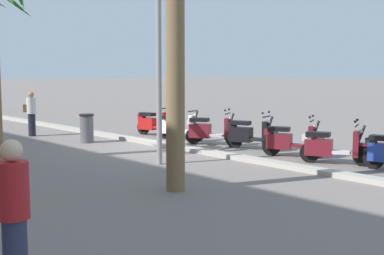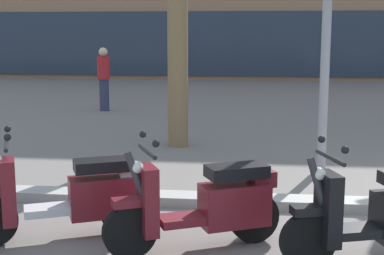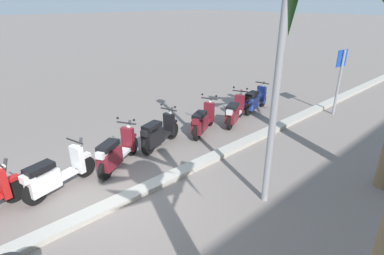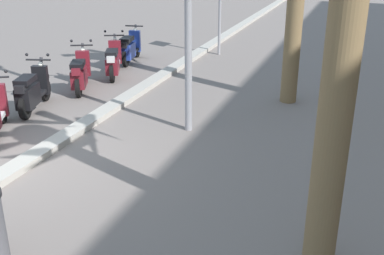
{
  "view_description": "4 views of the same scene",
  "coord_description": "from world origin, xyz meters",
  "px_view_note": "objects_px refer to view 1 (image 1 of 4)",
  "views": [
    {
      "loc": [
        -12.73,
        10.4,
        2.44
      ],
      "look_at": [
        -3.21,
        1.83,
        1.0
      ],
      "focal_mm": 49.18,
      "sensor_mm": 36.0,
      "label": 1
    },
    {
      "loc": [
        -3.35,
        -6.54,
        2.12
      ],
      "look_at": [
        -4.21,
        0.79,
        0.86
      ],
      "focal_mm": 52.48,
      "sensor_mm": 36.0,
      "label": 2
    },
    {
      "loc": [
        2.54,
        5.15,
        4.01
      ],
      "look_at": [
        -2.07,
        0.13,
        1.15
      ],
      "focal_mm": 28.42,
      "sensor_mm": 36.0,
      "label": 3
    },
    {
      "loc": [
        5.81,
        5.28,
        3.57
      ],
      "look_at": [
        -0.07,
        3.08,
        1.03
      ],
      "focal_mm": 44.09,
      "sensor_mm": 36.0,
      "label": 4
    }
  ],
  "objects_px": {
    "scooter_black_gap_after_mid": "(249,134)",
    "scooter_maroon_lead_nearest": "(209,130)",
    "scooter_maroon_second_in_line": "(330,147)",
    "scooter_maroon_far_back": "(289,141)",
    "pedestrian_strolling_near_curb": "(14,215)",
    "scooter_red_tail_end": "(153,123)",
    "pedestrian_by_palm_tree": "(31,113)",
    "scooter_white_mid_rear": "(177,127)",
    "street_lamp": "(158,11)",
    "litter_bin": "(87,128)"
  },
  "relations": [
    {
      "from": "street_lamp",
      "to": "litter_bin",
      "type": "bearing_deg",
      "value": -8.28
    },
    {
      "from": "scooter_maroon_lead_nearest",
      "to": "litter_bin",
      "type": "height_order",
      "value": "scooter_maroon_lead_nearest"
    },
    {
      "from": "scooter_maroon_second_in_line",
      "to": "scooter_red_tail_end",
      "type": "bearing_deg",
      "value": -1.21
    },
    {
      "from": "scooter_maroon_lead_nearest",
      "to": "pedestrian_by_palm_tree",
      "type": "height_order",
      "value": "pedestrian_by_palm_tree"
    },
    {
      "from": "scooter_maroon_second_in_line",
      "to": "litter_bin",
      "type": "xyz_separation_m",
      "value": [
        7.6,
        2.6,
        0.04
      ]
    },
    {
      "from": "litter_bin",
      "to": "street_lamp",
      "type": "distance_m",
      "value": 5.83
    },
    {
      "from": "scooter_red_tail_end",
      "to": "pedestrian_by_palm_tree",
      "type": "height_order",
      "value": "pedestrian_by_palm_tree"
    },
    {
      "from": "scooter_black_gap_after_mid",
      "to": "pedestrian_by_palm_tree",
      "type": "distance_m",
      "value": 8.14
    },
    {
      "from": "scooter_maroon_lead_nearest",
      "to": "street_lamp",
      "type": "height_order",
      "value": "street_lamp"
    },
    {
      "from": "scooter_maroon_lead_nearest",
      "to": "scooter_red_tail_end",
      "type": "height_order",
      "value": "scooter_maroon_lead_nearest"
    },
    {
      "from": "scooter_maroon_second_in_line",
      "to": "scooter_black_gap_after_mid",
      "type": "relative_size",
      "value": 1.02
    },
    {
      "from": "pedestrian_by_palm_tree",
      "to": "litter_bin",
      "type": "xyz_separation_m",
      "value": [
        -2.8,
        -0.61,
        -0.37
      ]
    },
    {
      "from": "scooter_white_mid_rear",
      "to": "litter_bin",
      "type": "relative_size",
      "value": 1.89
    },
    {
      "from": "scooter_maroon_far_back",
      "to": "litter_bin",
      "type": "relative_size",
      "value": 1.76
    },
    {
      "from": "scooter_maroon_second_in_line",
      "to": "street_lamp",
      "type": "bearing_deg",
      "value": 48.78
    },
    {
      "from": "scooter_maroon_lead_nearest",
      "to": "pedestrian_strolling_near_curb",
      "type": "bearing_deg",
      "value": 126.0
    },
    {
      "from": "scooter_maroon_second_in_line",
      "to": "scooter_maroon_far_back",
      "type": "xyz_separation_m",
      "value": [
        1.41,
        -0.13,
        0.0
      ]
    },
    {
      "from": "pedestrian_strolling_near_curb",
      "to": "pedestrian_by_palm_tree",
      "type": "distance_m",
      "value": 14.04
    },
    {
      "from": "scooter_red_tail_end",
      "to": "pedestrian_by_palm_tree",
      "type": "bearing_deg",
      "value": 50.33
    },
    {
      "from": "pedestrian_strolling_near_curb",
      "to": "scooter_maroon_lead_nearest",
      "type": "bearing_deg",
      "value": -54.0
    },
    {
      "from": "scooter_maroon_far_back",
      "to": "pedestrian_strolling_near_curb",
      "type": "relative_size",
      "value": 0.98
    },
    {
      "from": "scooter_maroon_lead_nearest",
      "to": "scooter_red_tail_end",
      "type": "xyz_separation_m",
      "value": [
        3.04,
        -0.11,
        -0.01
      ]
    },
    {
      "from": "scooter_maroon_far_back",
      "to": "street_lamp",
      "type": "bearing_deg",
      "value": 66.71
    },
    {
      "from": "scooter_maroon_lead_nearest",
      "to": "pedestrian_by_palm_tree",
      "type": "distance_m",
      "value": 6.7
    },
    {
      "from": "scooter_red_tail_end",
      "to": "pedestrian_strolling_near_curb",
      "type": "xyz_separation_m",
      "value": [
        -9.84,
        9.48,
        0.45
      ]
    },
    {
      "from": "scooter_black_gap_after_mid",
      "to": "scooter_maroon_lead_nearest",
      "type": "height_order",
      "value": "same"
    },
    {
      "from": "scooter_maroon_second_in_line",
      "to": "scooter_black_gap_after_mid",
      "type": "xyz_separation_m",
      "value": [
        3.06,
        -0.29,
        0.01
      ]
    },
    {
      "from": "scooter_red_tail_end",
      "to": "scooter_black_gap_after_mid",
      "type": "bearing_deg",
      "value": -178.35
    },
    {
      "from": "scooter_black_gap_after_mid",
      "to": "scooter_red_tail_end",
      "type": "xyz_separation_m",
      "value": [
        4.54,
        0.13,
        -0.01
      ]
    },
    {
      "from": "scooter_black_gap_after_mid",
      "to": "scooter_white_mid_rear",
      "type": "bearing_deg",
      "value": 4.74
    },
    {
      "from": "scooter_black_gap_after_mid",
      "to": "street_lamp",
      "type": "xyz_separation_m",
      "value": [
        -0.18,
        3.58,
        3.38
      ]
    },
    {
      "from": "scooter_maroon_far_back",
      "to": "pedestrian_by_palm_tree",
      "type": "relative_size",
      "value": 1.04
    },
    {
      "from": "scooter_black_gap_after_mid",
      "to": "street_lamp",
      "type": "relative_size",
      "value": 0.27
    },
    {
      "from": "scooter_white_mid_rear",
      "to": "scooter_red_tail_end",
      "type": "xyz_separation_m",
      "value": [
        1.51,
        -0.12,
        0.0
      ]
    },
    {
      "from": "litter_bin",
      "to": "scooter_maroon_lead_nearest",
      "type": "bearing_deg",
      "value": -138.79
    },
    {
      "from": "scooter_maroon_second_in_line",
      "to": "scooter_red_tail_end",
      "type": "relative_size",
      "value": 1.0
    },
    {
      "from": "pedestrian_by_palm_tree",
      "to": "scooter_white_mid_rear",
      "type": "bearing_deg",
      "value": -142.97
    },
    {
      "from": "scooter_red_tail_end",
      "to": "street_lamp",
      "type": "height_order",
      "value": "street_lamp"
    },
    {
      "from": "scooter_maroon_far_back",
      "to": "scooter_red_tail_end",
      "type": "relative_size",
      "value": 0.97
    },
    {
      "from": "scooter_red_tail_end",
      "to": "litter_bin",
      "type": "xyz_separation_m",
      "value": [
        -0.01,
        2.77,
        0.04
      ]
    },
    {
      "from": "scooter_maroon_far_back",
      "to": "pedestrian_by_palm_tree",
      "type": "height_order",
      "value": "pedestrian_by_palm_tree"
    },
    {
      "from": "scooter_black_gap_after_mid",
      "to": "scooter_white_mid_rear",
      "type": "xyz_separation_m",
      "value": [
        3.03,
        0.25,
        -0.01
      ]
    },
    {
      "from": "scooter_red_tail_end",
      "to": "litter_bin",
      "type": "distance_m",
      "value": 2.77
    },
    {
      "from": "scooter_maroon_second_in_line",
      "to": "pedestrian_by_palm_tree",
      "type": "bearing_deg",
      "value": 17.16
    },
    {
      "from": "scooter_maroon_second_in_line",
      "to": "scooter_white_mid_rear",
      "type": "height_order",
      "value": "scooter_maroon_second_in_line"
    },
    {
      "from": "scooter_maroon_lead_nearest",
      "to": "scooter_white_mid_rear",
      "type": "height_order",
      "value": "scooter_maroon_lead_nearest"
    },
    {
      "from": "scooter_black_gap_after_mid",
      "to": "scooter_white_mid_rear",
      "type": "distance_m",
      "value": 3.04
    },
    {
      "from": "street_lamp",
      "to": "scooter_red_tail_end",
      "type": "bearing_deg",
      "value": -36.17
    },
    {
      "from": "scooter_maroon_far_back",
      "to": "scooter_black_gap_after_mid",
      "type": "bearing_deg",
      "value": -5.45
    },
    {
      "from": "litter_bin",
      "to": "scooter_maroon_far_back",
      "type": "bearing_deg",
      "value": -156.13
    }
  ]
}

